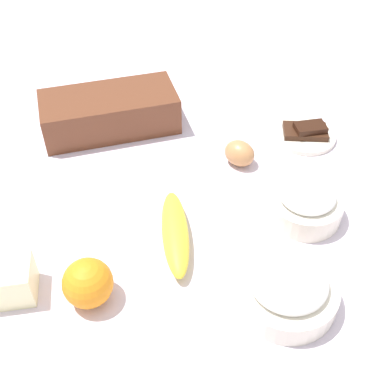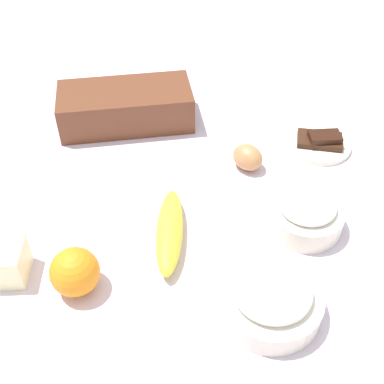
{
  "view_description": "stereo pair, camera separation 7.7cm",
  "coord_description": "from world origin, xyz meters",
  "px_view_note": "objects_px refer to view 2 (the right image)",
  "views": [
    {
      "loc": [
        -0.04,
        -0.62,
        0.63
      ],
      "look_at": [
        0.0,
        0.0,
        0.04
      ],
      "focal_mm": 45.95,
      "sensor_mm": 36.0,
      "label": 1
    },
    {
      "loc": [
        0.04,
        -0.62,
        0.63
      ],
      "look_at": [
        0.0,
        0.0,
        0.04
      ],
      "focal_mm": 45.95,
      "sensor_mm": 36.0,
      "label": 2
    }
  ],
  "objects_px": {
    "egg_near_butter": "(248,157)",
    "loaf_pan": "(126,106)",
    "orange_fruit": "(75,272)",
    "banana": "(170,231)",
    "sugar_bowl": "(306,213)",
    "chocolate_plate": "(320,143)",
    "flour_bowl": "(271,297)"
  },
  "relations": [
    {
      "from": "egg_near_butter",
      "to": "chocolate_plate",
      "type": "relative_size",
      "value": 0.48
    },
    {
      "from": "banana",
      "to": "sugar_bowl",
      "type": "bearing_deg",
      "value": 10.73
    },
    {
      "from": "loaf_pan",
      "to": "egg_near_butter",
      "type": "height_order",
      "value": "loaf_pan"
    },
    {
      "from": "banana",
      "to": "orange_fruit",
      "type": "xyz_separation_m",
      "value": [
        -0.13,
        -0.11,
        0.02
      ]
    },
    {
      "from": "egg_near_butter",
      "to": "chocolate_plate",
      "type": "height_order",
      "value": "egg_near_butter"
    },
    {
      "from": "loaf_pan",
      "to": "banana",
      "type": "height_order",
      "value": "loaf_pan"
    },
    {
      "from": "flour_bowl",
      "to": "banana",
      "type": "distance_m",
      "value": 0.21
    },
    {
      "from": "egg_near_butter",
      "to": "loaf_pan",
      "type": "bearing_deg",
      "value": 151.76
    },
    {
      "from": "flour_bowl",
      "to": "orange_fruit",
      "type": "xyz_separation_m",
      "value": [
        -0.29,
        0.02,
        0.01
      ]
    },
    {
      "from": "orange_fruit",
      "to": "flour_bowl",
      "type": "bearing_deg",
      "value": -4.75
    },
    {
      "from": "orange_fruit",
      "to": "chocolate_plate",
      "type": "relative_size",
      "value": 0.58
    },
    {
      "from": "banana",
      "to": "flour_bowl",
      "type": "bearing_deg",
      "value": -39.53
    },
    {
      "from": "sugar_bowl",
      "to": "banana",
      "type": "distance_m",
      "value": 0.23
    },
    {
      "from": "banana",
      "to": "orange_fruit",
      "type": "height_order",
      "value": "orange_fruit"
    },
    {
      "from": "loaf_pan",
      "to": "chocolate_plate",
      "type": "height_order",
      "value": "loaf_pan"
    },
    {
      "from": "loaf_pan",
      "to": "egg_near_butter",
      "type": "xyz_separation_m",
      "value": [
        0.26,
        -0.14,
        -0.02
      ]
    },
    {
      "from": "banana",
      "to": "chocolate_plate",
      "type": "bearing_deg",
      "value": 43.49
    },
    {
      "from": "loaf_pan",
      "to": "flour_bowl",
      "type": "bearing_deg",
      "value": -70.83
    },
    {
      "from": "flour_bowl",
      "to": "orange_fruit",
      "type": "height_order",
      "value": "orange_fruit"
    },
    {
      "from": "loaf_pan",
      "to": "sugar_bowl",
      "type": "distance_m",
      "value": 0.46
    },
    {
      "from": "sugar_bowl",
      "to": "egg_near_butter",
      "type": "relative_size",
      "value": 2.06
    },
    {
      "from": "loaf_pan",
      "to": "orange_fruit",
      "type": "relative_size",
      "value": 4.0
    },
    {
      "from": "flour_bowl",
      "to": "sugar_bowl",
      "type": "xyz_separation_m",
      "value": [
        0.07,
        0.17,
        0.0
      ]
    },
    {
      "from": "loaf_pan",
      "to": "flour_bowl",
      "type": "xyz_separation_m",
      "value": [
        0.28,
        -0.46,
        -0.01
      ]
    },
    {
      "from": "banana",
      "to": "egg_near_butter",
      "type": "xyz_separation_m",
      "value": [
        0.13,
        0.2,
        0.01
      ]
    },
    {
      "from": "orange_fruit",
      "to": "banana",
      "type": "bearing_deg",
      "value": 38.99
    },
    {
      "from": "loaf_pan",
      "to": "orange_fruit",
      "type": "distance_m",
      "value": 0.44
    },
    {
      "from": "flour_bowl",
      "to": "chocolate_plate",
      "type": "xyz_separation_m",
      "value": [
        0.13,
        0.4,
        -0.02
      ]
    },
    {
      "from": "chocolate_plate",
      "to": "sugar_bowl",
      "type": "bearing_deg",
      "value": -104.01
    },
    {
      "from": "orange_fruit",
      "to": "egg_near_butter",
      "type": "height_order",
      "value": "orange_fruit"
    },
    {
      "from": "flour_bowl",
      "to": "egg_near_butter",
      "type": "bearing_deg",
      "value": 94.31
    },
    {
      "from": "loaf_pan",
      "to": "sugar_bowl",
      "type": "bearing_deg",
      "value": -51.68
    }
  ]
}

